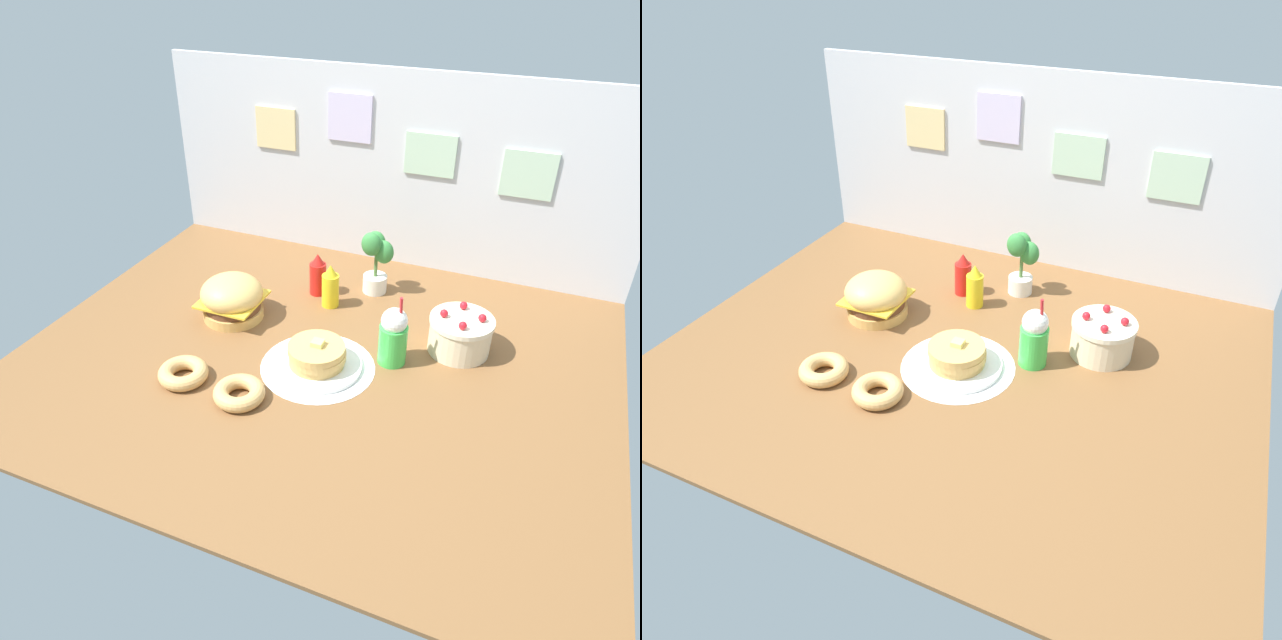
{
  "view_description": "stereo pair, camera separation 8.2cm",
  "coord_description": "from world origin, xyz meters",
  "views": [
    {
      "loc": [
        0.79,
        -1.86,
        1.53
      ],
      "look_at": [
        -0.03,
        0.12,
        0.11
      ],
      "focal_mm": 33.03,
      "sensor_mm": 36.0,
      "label": 1
    },
    {
      "loc": [
        0.87,
        -1.83,
        1.53
      ],
      "look_at": [
        -0.03,
        0.12,
        0.11
      ],
      "focal_mm": 33.03,
      "sensor_mm": 36.0,
      "label": 2
    }
  ],
  "objects": [
    {
      "name": "ground_plane",
      "position": [
        0.0,
        0.0,
        -0.01
      ],
      "size": [
        2.47,
        1.99,
        0.02
      ],
      "primitive_type": "cube",
      "color": "brown"
    },
    {
      "name": "back_wall",
      "position": [
        0.0,
        0.99,
        0.5
      ],
      "size": [
        2.47,
        0.04,
        1.0
      ],
      "color": "silver",
      "rests_on": "ground_plane"
    },
    {
      "name": "doily_mat",
      "position": [
        0.04,
        -0.06,
        0.0
      ],
      "size": [
        0.48,
        0.48,
        0.0
      ],
      "primitive_type": "cylinder",
      "color": "white",
      "rests_on": "ground_plane"
    },
    {
      "name": "burger",
      "position": [
        -0.48,
        0.15,
        0.1
      ],
      "size": [
        0.29,
        0.29,
        0.21
      ],
      "color": "#DBA859",
      "rests_on": "ground_plane"
    },
    {
      "name": "pancake_stack",
      "position": [
        0.03,
        -0.06,
        0.05
      ],
      "size": [
        0.37,
        0.37,
        0.13
      ],
      "color": "white",
      "rests_on": "doily_mat"
    },
    {
      "name": "layer_cake",
      "position": [
        0.56,
        0.28,
        0.08
      ],
      "size": [
        0.27,
        0.27,
        0.2
      ],
      "color": "beige",
      "rests_on": "ground_plane"
    },
    {
      "name": "ketchup_bottle",
      "position": [
        -0.2,
        0.5,
        0.1
      ],
      "size": [
        0.08,
        0.08,
        0.22
      ],
      "color": "red",
      "rests_on": "ground_plane"
    },
    {
      "name": "mustard_bottle",
      "position": [
        -0.1,
        0.41,
        0.1
      ],
      "size": [
        0.08,
        0.08,
        0.22
      ],
      "color": "yellow",
      "rests_on": "ground_plane"
    },
    {
      "name": "cream_soda_cup",
      "position": [
        0.31,
        0.1,
        0.13
      ],
      "size": [
        0.12,
        0.12,
        0.33
      ],
      "color": "green",
      "rests_on": "ground_plane"
    },
    {
      "name": "donut_pink_glaze",
      "position": [
        -0.44,
        -0.34,
        0.03
      ],
      "size": [
        0.2,
        0.2,
        0.06
      ],
      "color": "tan",
      "rests_on": "ground_plane"
    },
    {
      "name": "donut_chocolate",
      "position": [
        -0.17,
        -0.37,
        0.03
      ],
      "size": [
        0.2,
        0.2,
        0.06
      ],
      "color": "tan",
      "rests_on": "ground_plane"
    },
    {
      "name": "potted_plant",
      "position": [
        0.06,
        0.62,
        0.18
      ],
      "size": [
        0.16,
        0.13,
        0.33
      ],
      "color": "white",
      "rests_on": "ground_plane"
    }
  ]
}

